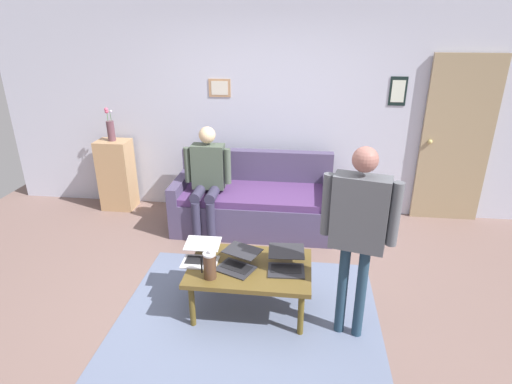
{
  "coord_description": "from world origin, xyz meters",
  "views": [
    {
      "loc": [
        -0.49,
        3.04,
        2.38
      ],
      "look_at": [
        -0.03,
        -0.76,
        0.8
      ],
      "focal_mm": 29.16,
      "sensor_mm": 36.0,
      "label": 1
    }
  ],
  "objects_px": {
    "side_shelf": "(117,175)",
    "person_seated": "(207,175)",
    "flower_vase": "(111,129)",
    "french_press": "(210,265)",
    "laptop_left": "(238,262)",
    "person_standing": "(359,222)",
    "interior_door": "(456,141)",
    "coffee_table": "(250,271)",
    "couch": "(254,203)",
    "laptop_right": "(201,255)",
    "laptop_center": "(286,264)"
  },
  "relations": [
    {
      "from": "person_seated",
      "to": "laptop_right",
      "type": "bearing_deg",
      "value": 100.34
    },
    {
      "from": "laptop_left",
      "to": "flower_vase",
      "type": "height_order",
      "value": "flower_vase"
    },
    {
      "from": "french_press",
      "to": "laptop_center",
      "type": "bearing_deg",
      "value": -160.84
    },
    {
      "from": "interior_door",
      "to": "laptop_center",
      "type": "relative_size",
      "value": 5.59
    },
    {
      "from": "person_standing",
      "to": "person_seated",
      "type": "bearing_deg",
      "value": -46.52
    },
    {
      "from": "interior_door",
      "to": "couch",
      "type": "distance_m",
      "value": 2.57
    },
    {
      "from": "flower_vase",
      "to": "person_seated",
      "type": "height_order",
      "value": "flower_vase"
    },
    {
      "from": "interior_door",
      "to": "laptop_right",
      "type": "distance_m",
      "value": 3.44
    },
    {
      "from": "coffee_table",
      "to": "person_standing",
      "type": "distance_m",
      "value": 1.07
    },
    {
      "from": "side_shelf",
      "to": "laptop_center",
      "type": "bearing_deg",
      "value": 140.58
    },
    {
      "from": "laptop_right",
      "to": "french_press",
      "type": "xyz_separation_m",
      "value": [
        -0.14,
        0.25,
        0.07
      ]
    },
    {
      "from": "flower_vase",
      "to": "person_seated",
      "type": "xyz_separation_m",
      "value": [
        -1.38,
        0.56,
        -0.37
      ]
    },
    {
      "from": "couch",
      "to": "side_shelf",
      "type": "height_order",
      "value": "side_shelf"
    },
    {
      "from": "interior_door",
      "to": "laptop_center",
      "type": "distance_m",
      "value": 2.93
    },
    {
      "from": "french_press",
      "to": "flower_vase",
      "type": "height_order",
      "value": "flower_vase"
    },
    {
      "from": "flower_vase",
      "to": "person_standing",
      "type": "xyz_separation_m",
      "value": [
        -2.9,
        2.16,
        -0.08
      ]
    },
    {
      "from": "laptop_right",
      "to": "person_seated",
      "type": "height_order",
      "value": "person_seated"
    },
    {
      "from": "laptop_center",
      "to": "laptop_left",
      "type": "bearing_deg",
      "value": 3.95
    },
    {
      "from": "laptop_left",
      "to": "person_seated",
      "type": "relative_size",
      "value": 0.34
    },
    {
      "from": "coffee_table",
      "to": "interior_door",
      "type": "bearing_deg",
      "value": -136.39
    },
    {
      "from": "flower_vase",
      "to": "french_press",
      "type": "bearing_deg",
      "value": 129.21
    },
    {
      "from": "side_shelf",
      "to": "person_seated",
      "type": "distance_m",
      "value": 1.51
    },
    {
      "from": "laptop_left",
      "to": "person_standing",
      "type": "distance_m",
      "value": 1.09
    },
    {
      "from": "flower_vase",
      "to": "person_standing",
      "type": "relative_size",
      "value": 0.27
    },
    {
      "from": "side_shelf",
      "to": "french_press",
      "type": "bearing_deg",
      "value": 129.18
    },
    {
      "from": "couch",
      "to": "side_shelf",
      "type": "relative_size",
      "value": 2.01
    },
    {
      "from": "coffee_table",
      "to": "person_standing",
      "type": "bearing_deg",
      "value": 165.87
    },
    {
      "from": "side_shelf",
      "to": "laptop_right",
      "type": "bearing_deg",
      "value": 130.43
    },
    {
      "from": "laptop_left",
      "to": "laptop_right",
      "type": "xyz_separation_m",
      "value": [
        0.34,
        -0.07,
        -0.0
      ]
    },
    {
      "from": "interior_door",
      "to": "person_seated",
      "type": "height_order",
      "value": "interior_door"
    },
    {
      "from": "coffee_table",
      "to": "laptop_center",
      "type": "xyz_separation_m",
      "value": [
        -0.31,
        -0.0,
        0.09
      ]
    },
    {
      "from": "laptop_center",
      "to": "coffee_table",
      "type": "bearing_deg",
      "value": 0.48
    },
    {
      "from": "interior_door",
      "to": "coffee_table",
      "type": "distance_m",
      "value": 3.16
    },
    {
      "from": "laptop_left",
      "to": "laptop_center",
      "type": "relative_size",
      "value": 1.18
    },
    {
      "from": "side_shelf",
      "to": "person_standing",
      "type": "relative_size",
      "value": 0.59
    },
    {
      "from": "laptop_right",
      "to": "flower_vase",
      "type": "height_order",
      "value": "flower_vase"
    },
    {
      "from": "french_press",
      "to": "coffee_table",
      "type": "bearing_deg",
      "value": -145.14
    },
    {
      "from": "french_press",
      "to": "laptop_left",
      "type": "bearing_deg",
      "value": -137.67
    },
    {
      "from": "laptop_right",
      "to": "interior_door",
      "type": "bearing_deg",
      "value": -142.05
    },
    {
      "from": "french_press",
      "to": "person_standing",
      "type": "xyz_separation_m",
      "value": [
        -1.14,
        0.0,
        0.46
      ]
    },
    {
      "from": "coffee_table",
      "to": "laptop_right",
      "type": "height_order",
      "value": "laptop_right"
    },
    {
      "from": "coffee_table",
      "to": "side_shelf",
      "type": "height_order",
      "value": "side_shelf"
    },
    {
      "from": "couch",
      "to": "laptop_right",
      "type": "bearing_deg",
      "value": 80.23
    },
    {
      "from": "interior_door",
      "to": "french_press",
      "type": "relative_size",
      "value": 7.97
    },
    {
      "from": "couch",
      "to": "laptop_right",
      "type": "height_order",
      "value": "couch"
    },
    {
      "from": "laptop_right",
      "to": "person_standing",
      "type": "height_order",
      "value": "person_standing"
    },
    {
      "from": "couch",
      "to": "laptop_right",
      "type": "relative_size",
      "value": 5.41
    },
    {
      "from": "laptop_right",
      "to": "coffee_table",
      "type": "bearing_deg",
      "value": 174.01
    },
    {
      "from": "laptop_left",
      "to": "side_shelf",
      "type": "bearing_deg",
      "value": -45.21
    },
    {
      "from": "laptop_center",
      "to": "french_press",
      "type": "xyz_separation_m",
      "value": [
        0.61,
        0.21,
        0.07
      ]
    }
  ]
}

